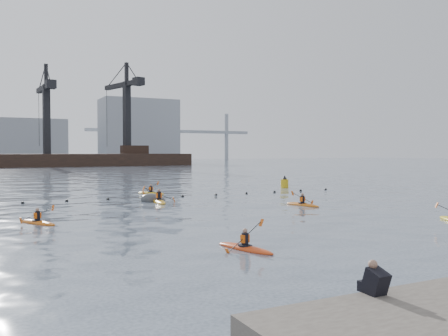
{
  "coord_description": "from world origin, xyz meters",
  "views": [
    {
      "loc": [
        -13.22,
        -13.64,
        3.7
      ],
      "look_at": [
        -1.71,
        9.33,
        2.8
      ],
      "focal_mm": 38.0,
      "sensor_mm": 36.0,
      "label": 1
    }
  ],
  "objects_px": {
    "kayaker_0": "(245,247)",
    "kayaker_3": "(159,201)",
    "mooring_buoy": "(153,201)",
    "nav_buoy": "(285,183)",
    "kayaker_4": "(302,204)",
    "kayaker_5": "(151,193)",
    "kayaker_2": "(38,222)"
  },
  "relations": [
    {
      "from": "kayaker_0",
      "to": "kayaker_3",
      "type": "height_order",
      "value": "kayaker_3"
    },
    {
      "from": "kayaker_0",
      "to": "kayaker_3",
      "type": "distance_m",
      "value": 17.57
    },
    {
      "from": "kayaker_0",
      "to": "mooring_buoy",
      "type": "xyz_separation_m",
      "value": [
        2.49,
        18.56,
        -0.09
      ]
    },
    {
      "from": "kayaker_0",
      "to": "mooring_buoy",
      "type": "bearing_deg",
      "value": 66.12
    },
    {
      "from": "kayaker_0",
      "to": "kayaker_3",
      "type": "relative_size",
      "value": 0.82
    },
    {
      "from": "nav_buoy",
      "to": "kayaker_4",
      "type": "bearing_deg",
      "value": -119.58
    },
    {
      "from": "kayaker_5",
      "to": "kayaker_4",
      "type": "bearing_deg",
      "value": -94.63
    },
    {
      "from": "kayaker_0",
      "to": "nav_buoy",
      "type": "distance_m",
      "value": 31.13
    },
    {
      "from": "kayaker_4",
      "to": "kayaker_5",
      "type": "bearing_deg",
      "value": -74.55
    },
    {
      "from": "kayaker_3",
      "to": "kayaker_4",
      "type": "height_order",
      "value": "kayaker_3"
    },
    {
      "from": "kayaker_5",
      "to": "kayaker_2",
      "type": "bearing_deg",
      "value": -157.3
    },
    {
      "from": "kayaker_5",
      "to": "mooring_buoy",
      "type": "relative_size",
      "value": 1.34
    },
    {
      "from": "kayaker_4",
      "to": "mooring_buoy",
      "type": "relative_size",
      "value": 1.45
    },
    {
      "from": "nav_buoy",
      "to": "kayaker_0",
      "type": "bearing_deg",
      "value": -126.63
    },
    {
      "from": "kayaker_4",
      "to": "kayaker_0",
      "type": "bearing_deg",
      "value": 35.69
    },
    {
      "from": "kayaker_0",
      "to": "mooring_buoy",
      "type": "relative_size",
      "value": 1.36
    },
    {
      "from": "mooring_buoy",
      "to": "nav_buoy",
      "type": "bearing_deg",
      "value": 21.75
    },
    {
      "from": "kayaker_3",
      "to": "kayaker_2",
      "type": "bearing_deg",
      "value": -133.75
    },
    {
      "from": "kayaker_5",
      "to": "nav_buoy",
      "type": "bearing_deg",
      "value": -28.03
    },
    {
      "from": "kayaker_2",
      "to": "kayaker_5",
      "type": "distance_m",
      "value": 17.52
    },
    {
      "from": "kayaker_2",
      "to": "kayaker_4",
      "type": "bearing_deg",
      "value": -26.39
    },
    {
      "from": "kayaker_0",
      "to": "nav_buoy",
      "type": "bearing_deg",
      "value": 37.12
    },
    {
      "from": "kayaker_3",
      "to": "nav_buoy",
      "type": "xyz_separation_m",
      "value": [
        16.05,
        7.59,
        0.33
      ]
    },
    {
      "from": "kayaker_0",
      "to": "kayaker_2",
      "type": "bearing_deg",
      "value": 105.26
    },
    {
      "from": "kayaker_0",
      "to": "kayaker_4",
      "type": "relative_size",
      "value": 0.94
    },
    {
      "from": "kayaker_2",
      "to": "kayaker_5",
      "type": "relative_size",
      "value": 0.99
    },
    {
      "from": "kayaker_3",
      "to": "kayaker_0",
      "type": "bearing_deg",
      "value": -90.12
    },
    {
      "from": "kayaker_0",
      "to": "kayaker_5",
      "type": "xyz_separation_m",
      "value": [
        4.16,
        24.4,
        0.0
      ]
    },
    {
      "from": "kayaker_4",
      "to": "nav_buoy",
      "type": "distance_m",
      "value": 16.11
    },
    {
      "from": "kayaker_2",
      "to": "mooring_buoy",
      "type": "distance_m",
      "value": 12.05
    },
    {
      "from": "kayaker_5",
      "to": "mooring_buoy",
      "type": "height_order",
      "value": "kayaker_5"
    },
    {
      "from": "kayaker_2",
      "to": "mooring_buoy",
      "type": "height_order",
      "value": "kayaker_2"
    }
  ]
}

